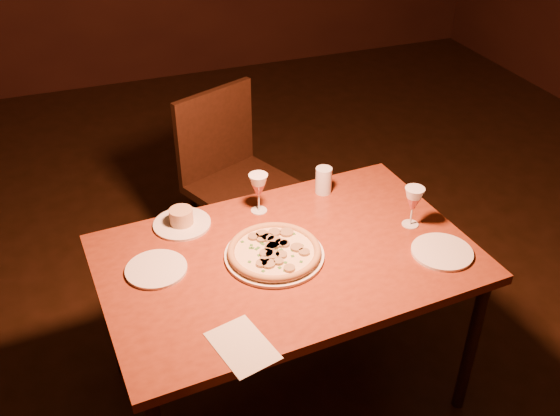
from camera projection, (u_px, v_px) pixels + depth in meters
name	position (u px, v px, depth m)	size (l,w,h in m)	color
floor	(316.00, 359.00, 2.79)	(7.00, 7.00, 0.00)	black
dining_table	(287.00, 268.00, 2.29)	(1.39, 0.94, 0.72)	maroon
chair_far	(234.00, 176.00, 3.07)	(0.60, 0.60, 0.94)	black
pizza_plate	(274.00, 252.00, 2.24)	(0.36, 0.36, 0.04)	white
ramekin_saucer	(182.00, 220.00, 2.40)	(0.22, 0.22, 0.07)	white
wine_glass_far	(259.00, 193.00, 2.45)	(0.08, 0.08, 0.17)	#C35551
wine_glass_right	(413.00, 207.00, 2.37)	(0.08, 0.08, 0.17)	#C35551
water_tumbler	(324.00, 180.00, 2.58)	(0.07, 0.07, 0.11)	silver
side_plate_left	(156.00, 269.00, 2.18)	(0.22, 0.22, 0.01)	white
side_plate_near	(442.00, 252.00, 2.26)	(0.22, 0.22, 0.01)	white
menu_card	(242.00, 346.00, 1.89)	(0.15, 0.22, 0.00)	beige
pendant_light	(289.00, 23.00, 1.79)	(0.12, 0.12, 0.12)	#F67545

